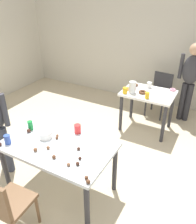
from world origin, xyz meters
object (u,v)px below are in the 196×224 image
at_px(chair_far_table, 160,92).
at_px(person_adult_far, 190,77).
at_px(mixing_bowl, 45,135).
at_px(soda_can, 30,125).
at_px(pitcher_far, 132,87).
at_px(dining_table_far, 148,99).
at_px(chair_near_table, 5,203).
at_px(dining_table_near, 58,151).

height_order(chair_far_table, person_adult_far, person_adult_far).
distance_m(mixing_bowl, soda_can, 0.30).
height_order(person_adult_far, pitcher_far, person_adult_far).
xyz_separation_m(chair_far_table, person_adult_far, (0.51, 0.01, 0.42)).
relative_size(dining_table_far, person_adult_far, 0.59).
relative_size(chair_near_table, person_adult_far, 0.57).
xyz_separation_m(dining_table_far, soda_can, (-0.98, -1.89, 0.19)).
bearing_deg(soda_can, chair_far_table, 68.26).
height_order(chair_near_table, soda_can, soda_can).
bearing_deg(dining_table_far, mixing_bowl, -109.61).
xyz_separation_m(dining_table_near, pitcher_far, (0.23, 1.82, 0.20)).
bearing_deg(mixing_bowl, chair_near_table, -81.65).
bearing_deg(soda_can, pitcher_far, 66.94).
height_order(chair_far_table, soda_can, soda_can).
relative_size(chair_far_table, pitcher_far, 4.23).
xyz_separation_m(dining_table_far, pitcher_far, (-0.25, -0.16, 0.24)).
bearing_deg(pitcher_far, person_adult_far, 46.76).
xyz_separation_m(chair_near_table, person_adult_far, (1.13, 3.46, 0.42)).
xyz_separation_m(mixing_bowl, pitcher_far, (0.44, 1.78, 0.06)).
relative_size(chair_far_table, person_adult_far, 0.57).
distance_m(person_adult_far, pitcher_far, 1.17).
height_order(chair_near_table, pitcher_far, pitcher_far).
bearing_deg(chair_far_table, dining_table_far, -93.58).
bearing_deg(chair_near_table, soda_can, 115.26).
bearing_deg(soda_can, dining_table_far, 62.49).
bearing_deg(dining_table_near, pitcher_far, 82.87).
bearing_deg(person_adult_far, dining_table_near, -111.06).
bearing_deg(pitcher_far, dining_table_near, -97.13).
bearing_deg(chair_far_table, dining_table_near, -101.01).
distance_m(chair_near_table, mixing_bowl, 0.88).
bearing_deg(dining_table_far, pitcher_far, -147.10).
relative_size(chair_far_table, soda_can, 7.13).
distance_m(dining_table_near, chair_near_table, 0.80).
height_order(mixing_bowl, soda_can, soda_can).
bearing_deg(soda_can, person_adult_far, 59.22).
bearing_deg(dining_table_far, soda_can, -117.51).
xyz_separation_m(chair_near_table, mixing_bowl, (-0.12, 0.82, 0.30)).
relative_size(dining_table_near, soda_can, 10.86).
relative_size(mixing_bowl, pitcher_far, 0.78).
bearing_deg(dining_table_near, chair_near_table, -97.04).
xyz_separation_m(dining_table_far, chair_near_table, (-0.57, -2.76, -0.12)).
distance_m(person_adult_far, soda_can, 3.01).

